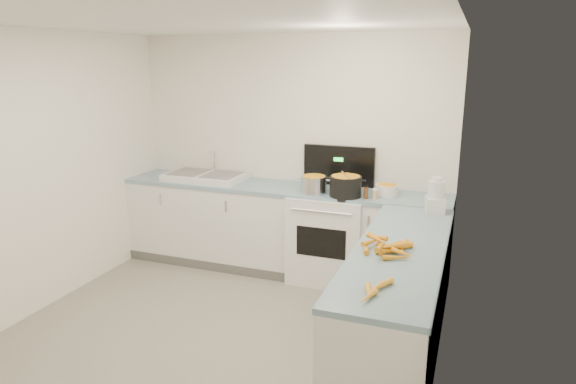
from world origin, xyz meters
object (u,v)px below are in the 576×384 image
(steel_pot, at_px, (314,186))
(spice_jar, at_px, (375,195))
(extract_bottle, at_px, (366,193))
(stove, at_px, (330,235))
(sink, at_px, (206,176))
(mixing_bowl, at_px, (387,190))
(food_processor, at_px, (436,197))
(black_pot, at_px, (345,187))

(steel_pot, relative_size, spice_jar, 3.19)
(extract_bottle, xyz_separation_m, spice_jar, (0.09, 0.03, -0.02))
(spice_jar, bearing_deg, extract_bottle, -162.77)
(stove, relative_size, spice_jar, 16.47)
(stove, bearing_deg, extract_bottle, -23.29)
(stove, relative_size, extract_bottle, 12.01)
(sink, distance_m, extract_bottle, 1.85)
(steel_pot, relative_size, mixing_bowl, 1.16)
(stove, height_order, food_processor, stove)
(steel_pot, height_order, mixing_bowl, steel_pot)
(steel_pot, bearing_deg, sink, 173.44)
(steel_pot, xyz_separation_m, extract_bottle, (0.54, -0.03, -0.02))
(extract_bottle, height_order, spice_jar, extract_bottle)
(spice_jar, bearing_deg, sink, 175.32)
(stove, bearing_deg, food_processor, -21.12)
(mixing_bowl, height_order, extract_bottle, extract_bottle)
(sink, height_order, extract_bottle, sink)
(extract_bottle, bearing_deg, black_pot, 174.25)
(mixing_bowl, bearing_deg, sink, -179.34)
(steel_pot, bearing_deg, spice_jar, -0.69)
(sink, relative_size, spice_jar, 10.41)
(sink, height_order, steel_pot, sink)
(sink, distance_m, steel_pot, 1.32)
(stove, bearing_deg, sink, 179.38)
(sink, bearing_deg, food_processor, -9.56)
(sink, bearing_deg, steel_pot, -6.56)
(sink, relative_size, extract_bottle, 7.59)
(spice_jar, bearing_deg, mixing_bowl, 66.46)
(stove, xyz_separation_m, mixing_bowl, (0.56, 0.04, 0.52))
(stove, relative_size, mixing_bowl, 6.00)
(stove, xyz_separation_m, black_pot, (0.18, -0.15, 0.56))
(extract_bottle, bearing_deg, food_processor, -19.79)
(sink, xyz_separation_m, food_processor, (2.50, -0.42, 0.10))
(black_pot, relative_size, food_processor, 0.98)
(spice_jar, bearing_deg, black_pot, -178.89)
(extract_bottle, distance_m, food_processor, 0.70)
(extract_bottle, bearing_deg, sink, 174.29)
(black_pot, distance_m, food_processor, 0.90)
(sink, distance_m, food_processor, 2.54)
(black_pot, height_order, food_processor, food_processor)
(steel_pot, height_order, black_pot, black_pot)
(stove, height_order, black_pot, stove)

